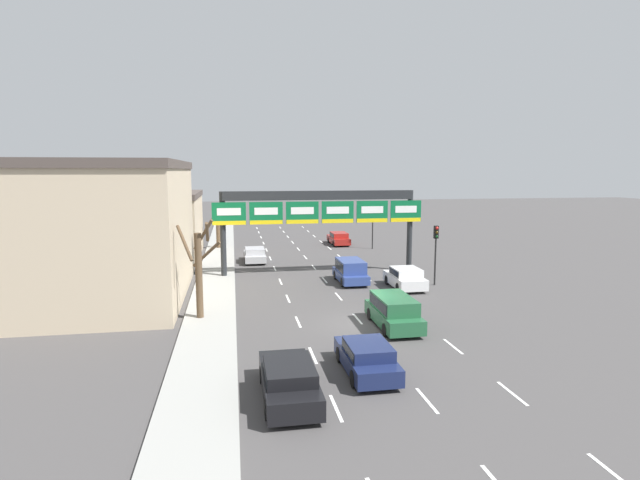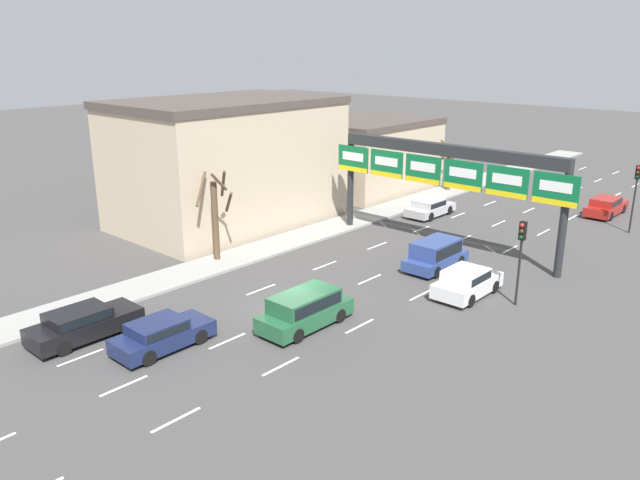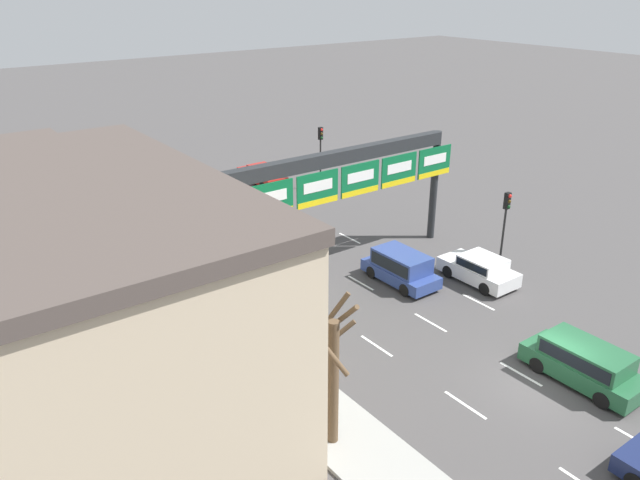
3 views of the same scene
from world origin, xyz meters
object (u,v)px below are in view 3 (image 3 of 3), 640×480
object	(u,v)px
car_silver	(203,241)
car_red	(263,174)
tree_bare_closest	(333,370)
suv_blue	(401,266)
car_white	(480,268)
tree_bare_second	(93,187)
suv_green	(584,362)
traffic_light_near_gantry	(506,214)
traffic_light_mid_block	(321,145)
sign_gantry	(336,176)

from	to	relation	value
car_silver	car_red	distance (m)	13.23
tree_bare_closest	suv_blue	bearing A→B (deg)	36.23
car_white	tree_bare_second	bearing A→B (deg)	123.41
suv_green	traffic_light_near_gantry	distance (m)	10.78
traffic_light_mid_block	car_white	bearing A→B (deg)	-98.51
suv_green	car_silver	xyz separation A→B (m)	(-6.28, 20.10, -0.23)
sign_gantry	traffic_light_mid_block	xyz separation A→B (m)	(7.64, 11.67, -1.97)
suv_green	traffic_light_near_gantry	bearing A→B (deg)	55.69
suv_green	car_white	size ratio (longest dim) A/B	1.13
suv_blue	tree_bare_second	world-z (taller)	tree_bare_second
car_white	car_red	distance (m)	21.01
sign_gantry	car_red	size ratio (longest dim) A/B	3.48
sign_gantry	suv_green	xyz separation A→B (m)	(1.49, -13.87, -4.35)
car_red	tree_bare_closest	size ratio (longest dim) A/B	0.88
car_white	tree_bare_closest	bearing A→B (deg)	-159.34
traffic_light_near_gantry	tree_bare_closest	size ratio (longest dim) A/B	0.80
tree_bare_closest	tree_bare_second	bearing A→B (deg)	89.32
traffic_light_near_gantry	traffic_light_mid_block	distance (m)	16.81
car_white	suv_blue	bearing A→B (deg)	144.50
sign_gantry	car_silver	world-z (taller)	sign_gantry
sign_gantry	traffic_light_near_gantry	bearing A→B (deg)	-34.63
car_red	tree_bare_closest	bearing A→B (deg)	-117.03
sign_gantry	car_white	world-z (taller)	sign_gantry
suv_green	tree_bare_second	bearing A→B (deg)	108.94
suv_green	tree_bare_closest	bearing A→B (deg)	162.93
sign_gantry	tree_bare_second	bearing A→B (deg)	119.71
car_silver	tree_bare_second	bearing A→B (deg)	112.71
suv_blue	traffic_light_near_gantry	bearing A→B (deg)	-17.61
suv_blue	tree_bare_closest	size ratio (longest dim) A/B	0.79
car_silver	traffic_light_near_gantry	distance (m)	16.87
suv_green	suv_blue	world-z (taller)	suv_blue
car_white	tree_bare_closest	xyz separation A→B (m)	(-13.54, -5.11, 2.16)
car_white	tree_bare_second	size ratio (longest dim) A/B	0.92
sign_gantry	traffic_light_near_gantry	xyz separation A→B (m)	(7.45, -5.15, -2.22)
car_white	suv_blue	distance (m)	4.09
traffic_light_mid_block	tree_bare_second	size ratio (longest dim) A/B	1.04
car_red	traffic_light_mid_block	size ratio (longest dim) A/B	1.02
traffic_light_near_gantry	tree_bare_second	size ratio (longest dim) A/B	0.96
car_silver	traffic_light_mid_block	world-z (taller)	traffic_light_mid_block
car_white	tree_bare_second	distance (m)	24.11
car_silver	traffic_light_near_gantry	size ratio (longest dim) A/B	1.01
car_red	tree_bare_closest	distance (m)	29.40
traffic_light_mid_block	tree_bare_closest	world-z (taller)	tree_bare_closest
suv_blue	tree_bare_closest	distance (m)	12.82
sign_gantry	suv_green	bearing A→B (deg)	-83.86
traffic_light_mid_block	tree_bare_second	world-z (taller)	traffic_light_mid_block
car_red	suv_blue	size ratio (longest dim) A/B	1.12
suv_green	car_white	xyz separation A→B (m)	(3.55, 8.18, -0.15)
suv_green	tree_bare_closest	size ratio (longest dim) A/B	0.87
suv_green	tree_bare_closest	xyz separation A→B (m)	(-9.99, 3.07, 2.01)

